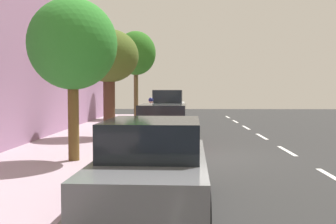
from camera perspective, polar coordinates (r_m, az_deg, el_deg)
ground at (r=12.87m, az=2.96°, el=-5.97°), size 60.68×60.68×0.00m
sidewalk at (r=13.34m, az=-13.97°, el=-5.46°), size 3.62×37.93×0.13m
curb_edge at (r=12.97m, az=-5.84°, el=-5.63°), size 0.16×37.93×0.13m
lane_stripe_centre at (r=14.37m, az=15.93°, el=-5.12°), size 0.14×35.80×0.01m
lane_stripe_bike_edge at (r=12.87m, az=0.70°, el=-5.95°), size 0.12×37.93×0.01m
parked_suv_white_nearest at (r=25.08m, az=0.06°, el=0.82°), size 2.06×4.75×1.99m
parked_sedan_red_second at (r=14.19m, az=-0.71°, el=-2.06°), size 1.96×4.46×1.52m
parked_sedan_grey_mid at (r=7.13m, az=-2.07°, el=-7.24°), size 1.95×4.46×1.52m
bicycle_at_curb at (r=20.15m, az=-1.87°, el=-1.56°), size 1.71×0.63×0.79m
cyclist_with_backpack at (r=20.57m, az=-2.43°, el=0.19°), size 0.42×0.62×1.63m
street_tree_near_cyclist at (r=27.61m, az=-4.41°, el=7.95°), size 2.60×2.60×5.70m
street_tree_mid_block at (r=17.07m, az=-8.08°, el=7.31°), size 2.40×2.40×4.32m
street_tree_far_end at (r=11.46m, az=-12.90°, el=8.89°), size 2.36×2.36×4.31m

